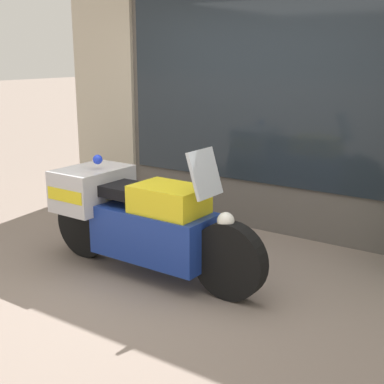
% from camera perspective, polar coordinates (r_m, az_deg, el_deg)
% --- Properties ---
extents(ground_plane, '(60.00, 60.00, 0.00)m').
position_cam_1_polar(ground_plane, '(4.67, -3.77, -9.78)').
color(ground_plane, gray).
extents(shop_building, '(5.44, 0.55, 3.25)m').
position_cam_1_polar(shop_building, '(6.15, 4.66, 11.83)').
color(shop_building, '#56514C').
rests_on(shop_building, ground).
extents(window_display, '(4.01, 0.30, 1.98)m').
position_cam_1_polar(window_display, '(5.98, 11.46, 0.27)').
color(window_display, slate).
rests_on(window_display, ground).
extents(paramedic_motorcycle, '(2.27, 0.71, 1.19)m').
position_cam_1_polar(paramedic_motorcycle, '(4.78, -5.84, -2.61)').
color(paramedic_motorcycle, black).
rests_on(paramedic_motorcycle, ground).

